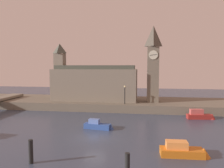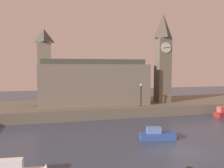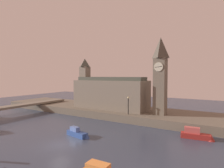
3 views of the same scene
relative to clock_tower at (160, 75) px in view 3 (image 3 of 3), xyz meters
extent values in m
plane|color=#384256|center=(-7.31, -18.55, -9.13)|extent=(120.00, 120.00, 0.00)
cube|color=#6B6051|center=(-7.31, 1.45, -8.38)|extent=(70.00, 12.00, 1.50)
cube|color=#6B6051|center=(0.00, 0.01, -2.27)|extent=(2.20, 2.20, 10.72)
cylinder|color=beige|center=(0.00, -1.16, 1.42)|extent=(1.67, 0.12, 1.67)
cube|color=black|center=(0.00, -1.23, 1.42)|extent=(1.34, 0.04, 0.23)
pyramid|color=#4A4339|center=(0.00, 0.01, 5.07)|extent=(2.42, 2.42, 3.95)
cube|color=slate|center=(-11.62, 0.76, -4.47)|extent=(16.98, 5.99, 6.33)
cube|color=slate|center=(-19.12, 0.76, -2.82)|extent=(1.99, 1.99, 9.61)
pyramid|color=#474C42|center=(-19.12, 0.76, 2.98)|extent=(2.19, 2.19, 1.99)
cube|color=#42473D|center=(-11.62, 0.76, -0.90)|extent=(16.13, 3.60, 0.80)
cube|color=slate|center=(-30.49, -13.31, -7.24)|extent=(2.75, 33.52, 0.50)
cylinder|color=black|center=(-5.14, -3.30, -6.11)|extent=(0.16, 0.16, 3.04)
sphere|color=#F2E099|center=(-5.14, -3.30, -4.41)|extent=(0.36, 0.36, 0.36)
cube|color=maroon|center=(7.22, -6.79, -8.77)|extent=(4.02, 1.69, 0.72)
cube|color=#CC5651|center=(6.75, -6.79, -7.99)|extent=(2.13, 1.10, 0.84)
cone|color=maroon|center=(9.17, -6.79, -8.73)|extent=(1.23, 1.23, 0.98)
cube|color=#FF9947|center=(1.51, -22.50, -8.07)|extent=(2.02, 1.17, 0.71)
cube|color=#2D4C93|center=(-7.80, -14.79, -8.77)|extent=(3.74, 1.59, 0.72)
cube|color=#5B7AC1|center=(-8.24, -14.79, -8.10)|extent=(1.52, 0.94, 0.63)
cone|color=#2D4C93|center=(-5.99, -14.79, -8.74)|extent=(1.07, 1.07, 0.90)
camera|label=1|loc=(-1.54, -43.53, -0.66)|focal=35.55mm
camera|label=2|loc=(-18.41, -37.04, -1.67)|focal=38.64mm
camera|label=3|loc=(10.68, -35.24, -0.24)|focal=29.99mm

